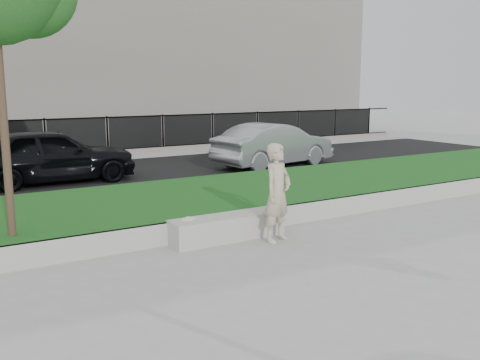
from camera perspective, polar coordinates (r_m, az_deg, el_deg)
ground at (r=8.99m, az=0.11°, el=-7.75°), size 90.00×90.00×0.00m
grass_bank at (r=11.51m, az=-7.74°, el=-2.80°), size 34.00×4.00×0.40m
grass_kerb at (r=9.80m, az=-3.08°, el=-5.03°), size 34.00×0.08×0.40m
street at (r=16.64m, az=-15.40°, el=0.31°), size 34.00×7.00×0.04m
far_pavement at (r=20.95m, az=-18.85°, el=2.21°), size 34.00×3.00×0.12m
iron_fence at (r=19.92m, az=-18.29°, el=3.26°), size 32.00×0.30×1.50m
building_facade at (r=27.74m, az=-22.77°, el=14.03°), size 34.00×10.00×10.00m
stone_bench at (r=9.68m, az=-1.37°, el=-5.07°), size 2.16×0.54×0.44m
man at (r=9.45m, az=4.02°, el=-1.38°), size 0.75×0.62×1.76m
book at (r=9.38m, az=-5.51°, el=-4.15°), size 0.27×0.25×0.02m
car_dark at (r=15.75m, az=-19.52°, el=2.49°), size 4.57×1.84×1.56m
car_silver at (r=17.97m, az=3.66°, el=3.76°), size 4.58×2.24×1.45m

